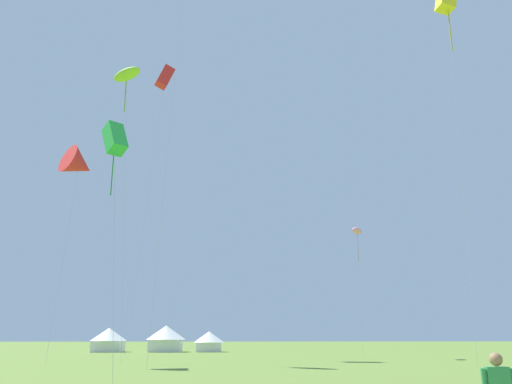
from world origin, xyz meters
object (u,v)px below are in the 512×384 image
object	(u,v)px
festival_tent_left	(109,339)
festival_tent_center	(166,337)
kite_lime_parafoil	(127,75)
kite_red_box	(165,77)
kite_red_delta	(79,165)
kite_green_box	(115,139)
kite_pink_parafoil	(357,231)
festival_tent_right	(209,340)

from	to	relation	value
festival_tent_left	festival_tent_center	size ratio (longest dim) A/B	0.91
kite_lime_parafoil	kite_red_box	distance (m)	11.33
kite_red_delta	kite_red_box	world-z (taller)	kite_red_box
kite_green_box	festival_tent_center	xyz separation A→B (m)	(-3.04, 49.83, -8.40)
kite_pink_parafoil	kite_green_box	xyz separation A→B (m)	(-17.94, -30.14, -2.01)
kite_pink_parafoil	kite_red_delta	bearing A→B (deg)	-156.89
kite_pink_parafoil	festival_tent_left	bearing A→B (deg)	145.22
kite_red_delta	festival_tent_right	distance (m)	34.86
festival_tent_left	festival_tent_right	distance (m)	12.97
kite_red_delta	festival_tent_center	world-z (taller)	kite_red_delta
kite_green_box	festival_tent_right	distance (m)	50.67
kite_red_box	festival_tent_center	xyz separation A→B (m)	(-0.40, 16.19, -28.86)
kite_red_delta	festival_tent_center	size ratio (longest dim) A/B	3.30
kite_lime_parafoil	festival_tent_right	xyz separation A→B (m)	(7.39, 26.13, -24.29)
kite_red_box	festival_tent_left	distance (m)	34.13
kite_red_delta	festival_tent_left	bearing A→B (deg)	95.99
festival_tent_center	kite_green_box	bearing A→B (deg)	-86.51
kite_green_box	festival_tent_left	bearing A→B (deg)	101.79
kite_red_delta	kite_red_box	xyz separation A→B (m)	(4.57, 14.23, 15.33)
kite_red_box	festival_tent_right	distance (m)	33.85
kite_red_delta	festival_tent_right	world-z (taller)	kite_red_delta
festival_tent_right	kite_green_box	bearing A→B (deg)	-92.94
kite_pink_parafoil	kite_lime_parafoil	xyz separation A→B (m)	(-22.77, -6.44, 13.47)
kite_green_box	kite_red_box	world-z (taller)	kite_red_box
kite_red_box	festival_tent_right	size ratio (longest dim) A/B	8.09
kite_lime_parafoil	festival_tent_center	xyz separation A→B (m)	(1.79, 26.13, -23.88)
festival_tent_right	festival_tent_left	bearing A→B (deg)	180.00
kite_lime_parafoil	kite_red_delta	bearing A→B (deg)	-119.03
kite_lime_parafoil	festival_tent_right	distance (m)	36.43
kite_red_box	festival_tent_left	world-z (taller)	kite_red_box
kite_pink_parafoil	festival_tent_left	xyz separation A→B (m)	(-28.35, 19.69, -10.58)
kite_pink_parafoil	festival_tent_center	distance (m)	30.60
festival_tent_right	kite_pink_parafoil	bearing A→B (deg)	-52.00
kite_red_box	festival_tent_right	world-z (taller)	kite_red_box
kite_red_delta	festival_tent_left	size ratio (longest dim) A/B	3.64
festival_tent_right	kite_red_box	bearing A→B (deg)	-107.80
kite_pink_parafoil	festival_tent_right	world-z (taller)	kite_pink_parafoil
kite_lime_parafoil	kite_red_box	bearing A→B (deg)	77.57
kite_red_box	festival_tent_left	size ratio (longest dim) A/B	6.93
kite_red_delta	festival_tent_left	distance (m)	33.52
kite_red_delta	festival_tent_left	xyz separation A→B (m)	(-3.19, 30.42, -13.70)
kite_lime_parafoil	kite_red_box	size ratio (longest dim) A/B	0.82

